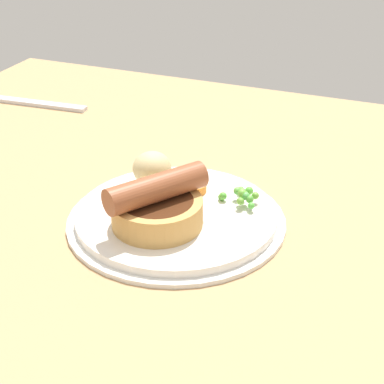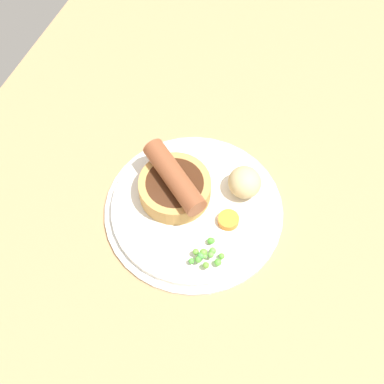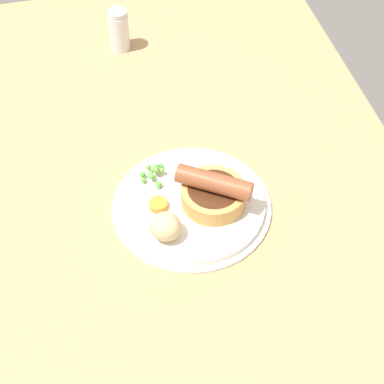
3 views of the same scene
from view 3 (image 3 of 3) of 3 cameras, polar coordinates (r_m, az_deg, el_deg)
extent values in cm
cube|color=tan|center=(98.90, -3.53, -0.15)|extent=(110.00, 80.00, 3.00)
cylinder|color=silver|center=(94.87, -0.04, -1.28)|extent=(23.61, 23.61, 0.50)
cylinder|color=silver|center=(94.52, -0.04, -1.11)|extent=(21.72, 21.72, 1.40)
cylinder|color=tan|center=(92.89, 1.93, -0.30)|extent=(9.47, 9.47, 2.87)
cylinder|color=#472614|center=(91.91, 1.95, 0.22)|extent=(7.57, 7.57, 0.30)
cylinder|color=brown|center=(90.72, 1.97, 0.86)|extent=(8.44, 10.75, 2.84)
sphere|color=#62B445|center=(96.09, -3.61, 1.55)|extent=(0.87, 0.87, 0.87)
sphere|color=#67B239|center=(96.33, -3.70, 1.66)|extent=(0.71, 0.71, 0.71)
sphere|color=#53A439|center=(97.23, -3.18, 2.26)|extent=(0.87, 0.87, 0.87)
sphere|color=#4FB248|center=(95.98, -3.51, 1.46)|extent=(0.87, 0.87, 0.87)
sphere|color=#68AA47|center=(96.26, -3.61, 1.69)|extent=(0.79, 0.79, 0.79)
sphere|color=#68A83B|center=(96.79, -2.67, 1.96)|extent=(0.81, 0.81, 0.81)
sphere|color=#59B03A|center=(96.71, -4.42, 1.57)|extent=(0.92, 0.92, 0.92)
sphere|color=#67B03C|center=(96.28, -3.23, 1.96)|extent=(0.96, 0.96, 0.96)
sphere|color=#67B44A|center=(96.60, -3.41, 1.99)|extent=(0.71, 0.71, 0.71)
sphere|color=#54B840|center=(97.83, -2.79, 2.38)|extent=(0.73, 0.73, 0.73)
sphere|color=#5EA938|center=(96.27, -4.37, 1.17)|extent=(0.78, 0.78, 0.78)
sphere|color=#51AC4B|center=(96.72, -3.20, 2.11)|extent=(0.91, 0.91, 0.91)
sphere|color=#51A836|center=(95.42, -2.96, 0.71)|extent=(0.87, 0.87, 0.87)
sphere|color=#65A236|center=(97.42, -3.63, 2.26)|extent=(0.83, 0.83, 0.83)
sphere|color=#5BAD42|center=(95.47, -2.99, 0.51)|extent=(0.79, 0.79, 0.79)
ellipsoid|color=#CCB77F|center=(88.72, -2.20, -3.06)|extent=(6.21, 6.21, 3.93)
cylinder|color=orange|center=(93.08, -2.93, -1.12)|extent=(3.15, 3.15, 0.99)
cylinder|color=silver|center=(121.64, -6.48, 13.94)|extent=(3.63, 3.63, 6.96)
cylinder|color=silver|center=(119.38, -6.65, 15.49)|extent=(3.45, 3.45, 1.00)
camera|label=1|loc=(1.13, 27.54, 25.43)|focal=60.00mm
camera|label=2|loc=(0.95, -22.94, 47.93)|focal=60.00mm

